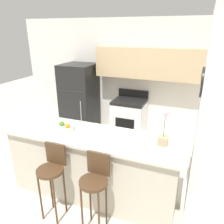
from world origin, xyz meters
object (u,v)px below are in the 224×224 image
object	(u,v)px
refrigerator	(80,100)
orchid_vase	(163,136)
bar_stool_left	(52,171)
bar_stool_right	(95,183)
fruit_bowl	(65,127)
stove_range	(129,120)

from	to	relation	value
refrigerator	orchid_vase	world-z (taller)	refrigerator
bar_stool_left	bar_stool_right	distance (m)	0.59
bar_stool_right	fruit_bowl	xyz separation A→B (m)	(-0.70, 0.51, 0.36)
bar_stool_left	fruit_bowl	size ratio (longest dim) A/B	3.81
bar_stool_left	orchid_vase	distance (m)	1.44
refrigerator	bar_stool_left	bearing A→B (deg)	-68.54
fruit_bowl	stove_range	bearing A→B (deg)	79.06
refrigerator	stove_range	bearing A→B (deg)	3.33
stove_range	bar_stool_left	size ratio (longest dim) A/B	1.07
bar_stool_left	stove_range	bearing A→B (deg)	83.99
bar_stool_left	fruit_bowl	xyz separation A→B (m)	(-0.11, 0.51, 0.36)
stove_range	fruit_bowl	xyz separation A→B (m)	(-0.37, -1.90, 0.57)
orchid_vase	stove_range	bearing A→B (deg)	118.35
stove_range	bar_stool_right	world-z (taller)	stove_range
stove_range	orchid_vase	xyz separation A→B (m)	(0.98, -1.82, 0.65)
bar_stool_right	orchid_vase	world-z (taller)	orchid_vase
bar_stool_left	orchid_vase	world-z (taller)	orchid_vase
refrigerator	bar_stool_right	bearing A→B (deg)	-57.19
bar_stool_right	refrigerator	bearing A→B (deg)	122.81
bar_stool_right	fruit_bowl	size ratio (longest dim) A/B	3.81
bar_stool_left	bar_stool_right	bearing A→B (deg)	0.00
stove_range	refrigerator	bearing A→B (deg)	-176.67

